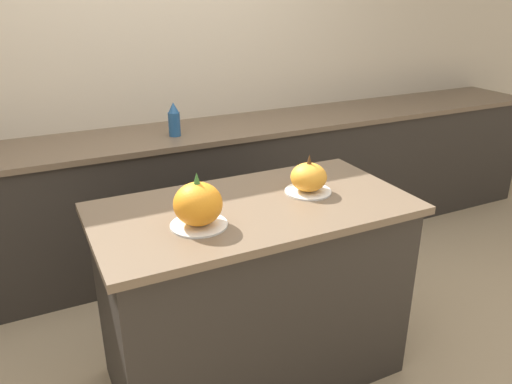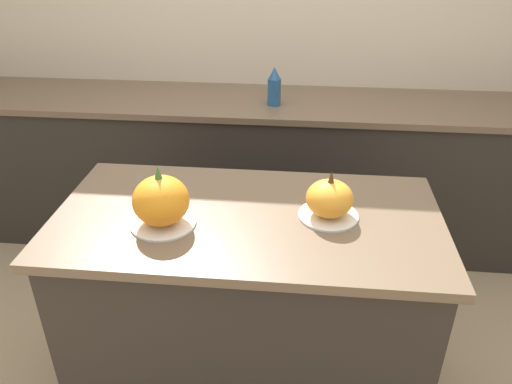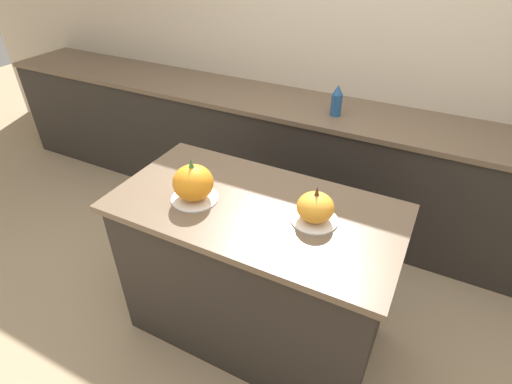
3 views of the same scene
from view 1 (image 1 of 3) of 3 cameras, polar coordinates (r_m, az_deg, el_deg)
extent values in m
plane|color=tan|center=(2.64, -0.20, -19.66)|extent=(12.00, 12.00, 0.00)
cube|color=beige|center=(3.47, -11.89, 13.40)|extent=(8.00, 0.06, 2.50)
cube|color=#2D2823|center=(2.37, -0.21, -11.88)|extent=(1.32, 0.66, 0.86)
cube|color=brown|center=(2.15, -0.23, -1.91)|extent=(1.38, 0.72, 0.03)
cube|color=#2D2823|center=(3.38, -9.36, -1.06)|extent=(6.00, 0.56, 0.87)
cube|color=brown|center=(3.23, -9.86, 6.35)|extent=(6.00, 0.60, 0.03)
cylinder|color=white|center=(1.97, -6.54, -3.72)|extent=(0.23, 0.23, 0.01)
ellipsoid|color=orange|center=(1.93, -6.65, -1.36)|extent=(0.19, 0.19, 0.17)
cone|color=#38702D|center=(1.89, -6.79, 1.56)|extent=(0.03, 0.03, 0.05)
cylinder|color=white|center=(2.28, 5.97, 0.09)|extent=(0.21, 0.21, 0.01)
ellipsoid|color=orange|center=(2.26, 6.03, 1.70)|extent=(0.16, 0.16, 0.13)
cone|color=#4C2D14|center=(2.23, 6.12, 3.72)|extent=(0.02, 0.02, 0.05)
cylinder|color=#235184|center=(3.14, -9.31, 7.65)|extent=(0.07, 0.07, 0.15)
cone|color=#235184|center=(3.12, -9.44, 9.51)|extent=(0.07, 0.07, 0.06)
camera|label=2|loc=(1.07, 52.58, 17.75)|focal=35.00mm
camera|label=3|loc=(1.62, 53.46, 22.93)|focal=28.00mm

